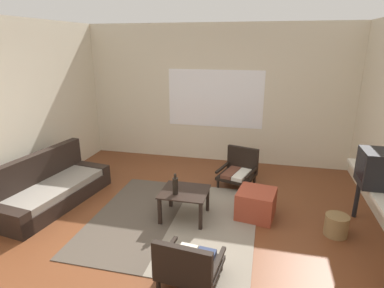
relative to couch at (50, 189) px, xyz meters
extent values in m
plane|color=brown|center=(2.09, -0.56, -0.23)|extent=(7.80, 7.80, 0.00)
cube|color=beige|center=(2.09, 2.50, 1.12)|extent=(5.60, 0.12, 2.70)
cube|color=white|center=(2.09, 2.44, 1.05)|extent=(1.89, 0.01, 1.13)
cube|color=#4C4238|center=(1.40, -0.05, -0.22)|extent=(1.11, 2.29, 0.01)
cube|color=gray|center=(2.51, -0.05, -0.22)|extent=(1.11, 2.29, 0.01)
cube|color=black|center=(0.07, -0.01, -0.11)|extent=(0.97, 1.92, 0.23)
cube|color=gray|center=(0.10, -0.01, 0.05)|extent=(0.84, 1.73, 0.10)
cube|color=black|center=(-0.23, 0.03, 0.21)|extent=(0.39, 1.84, 0.64)
cube|color=black|center=(0.18, 0.81, -0.06)|extent=(0.74, 0.28, 0.34)
cube|color=black|center=(-0.04, -0.83, -0.06)|extent=(0.74, 0.28, 0.34)
cube|color=black|center=(2.09, 0.05, 0.17)|extent=(0.64, 0.58, 0.02)
cube|color=black|center=(1.81, 0.30, -0.03)|extent=(0.04, 0.04, 0.39)
cube|color=black|center=(2.37, 0.30, -0.03)|extent=(0.04, 0.04, 0.39)
cube|color=black|center=(1.81, -0.20, -0.03)|extent=(0.04, 0.04, 0.39)
cube|color=black|center=(2.37, -0.20, -0.03)|extent=(0.04, 0.04, 0.39)
cylinder|color=black|center=(2.85, 0.97, -0.15)|extent=(0.04, 0.04, 0.15)
cylinder|color=black|center=(2.39, 1.10, -0.15)|extent=(0.04, 0.04, 0.15)
cylinder|color=black|center=(2.98, 1.44, -0.15)|extent=(0.04, 0.04, 0.15)
cylinder|color=black|center=(2.53, 1.57, -0.15)|extent=(0.04, 0.04, 0.15)
cube|color=black|center=(2.69, 1.27, -0.05)|extent=(0.69, 0.70, 0.05)
cube|color=silver|center=(2.77, 1.23, 0.00)|extent=(0.31, 0.54, 0.06)
cube|color=brown|center=(2.59, 1.28, 0.00)|extent=(0.31, 0.54, 0.06)
cube|color=black|center=(2.76, 1.52, 0.18)|extent=(0.55, 0.22, 0.42)
cube|color=black|center=(2.93, 1.20, 0.06)|extent=(0.20, 0.56, 0.04)
cube|color=black|center=(2.44, 1.34, 0.06)|extent=(0.20, 0.56, 0.04)
cylinder|color=black|center=(2.23, -0.86, -0.16)|extent=(0.04, 0.04, 0.12)
cylinder|color=black|center=(2.74, -0.91, -0.16)|extent=(0.04, 0.04, 0.12)
cylinder|color=black|center=(2.18, -1.33, -0.16)|extent=(0.04, 0.04, 0.12)
cube|color=black|center=(2.46, -1.12, -0.08)|extent=(0.65, 0.61, 0.05)
cube|color=beige|center=(2.36, -1.09, -0.02)|extent=(0.25, 0.51, 0.06)
cube|color=#2D3856|center=(2.56, -1.11, -0.02)|extent=(0.25, 0.51, 0.06)
cube|color=black|center=(2.43, -1.37, 0.14)|extent=(0.60, 0.13, 0.38)
cube|color=black|center=(2.18, -1.09, 0.04)|extent=(0.10, 0.55, 0.04)
cube|color=black|center=(2.73, -1.15, 0.04)|extent=(0.10, 0.55, 0.04)
cube|color=#993D28|center=(3.05, 0.32, -0.03)|extent=(0.57, 0.57, 0.39)
cube|color=beige|center=(4.40, -0.07, 0.59)|extent=(0.37, 1.52, 0.04)
cylinder|color=black|center=(4.40, 0.63, 0.17)|extent=(0.06, 0.06, 0.80)
cube|color=black|center=(4.15, -0.17, 0.83)|extent=(0.01, 0.30, 0.28)
cylinder|color=brown|center=(4.40, 0.24, 0.73)|extent=(0.20, 0.20, 0.24)
cylinder|color=brown|center=(4.40, 0.24, 0.89)|extent=(0.08, 0.08, 0.08)
cylinder|color=black|center=(1.99, -0.06, 0.30)|extent=(0.07, 0.07, 0.23)
cylinder|color=black|center=(1.99, -0.06, 0.44)|extent=(0.03, 0.03, 0.06)
cylinder|color=olive|center=(4.06, 0.09, -0.09)|extent=(0.29, 0.29, 0.27)
camera|label=1|loc=(3.10, -3.76, 2.12)|focal=29.79mm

